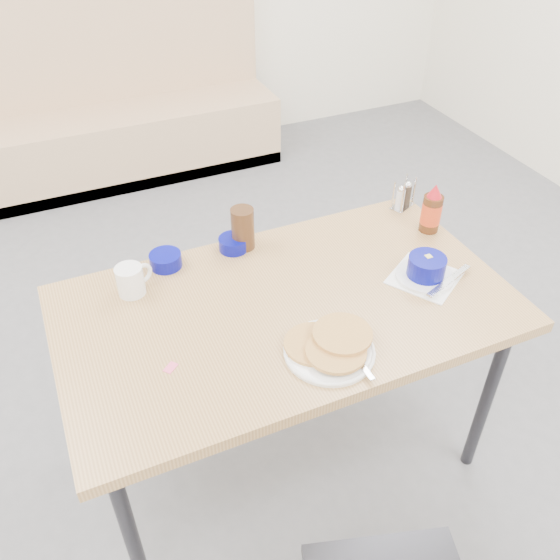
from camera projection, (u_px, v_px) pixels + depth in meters
name	position (u px, v px, depth m)	size (l,w,h in m)	color
ground	(314.00, 504.00, 2.13)	(6.00, 6.00, 0.00)	slate
booth_bench	(128.00, 119.00, 3.90)	(1.90, 0.56, 1.22)	tan
dining_table	(287.00, 319.00, 1.87)	(1.40, 0.80, 0.76)	tan
pancake_plate	(330.00, 347.00, 1.66)	(0.26, 0.28, 0.05)	white
coffee_mug	(131.00, 280.00, 1.85)	(0.12, 0.09, 0.10)	white
grits_setting	(426.00, 270.00, 1.91)	(0.30, 0.28, 0.08)	white
creamer_bowl	(166.00, 260.00, 1.97)	(0.11, 0.11, 0.05)	#050879
butter_bowl	(233.00, 244.00, 2.05)	(0.10, 0.10, 0.05)	#050879
amber_tumbler	(243.00, 228.00, 2.03)	(0.08, 0.08, 0.15)	#3E2514
condiment_caddy	(403.00, 197.00, 2.25)	(0.11, 0.09, 0.12)	silver
syrup_bottle	(432.00, 211.00, 2.10)	(0.07, 0.07, 0.19)	#47230F
sugar_wrapper	(171.00, 368.00, 1.63)	(0.04, 0.03, 0.00)	#F5517D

